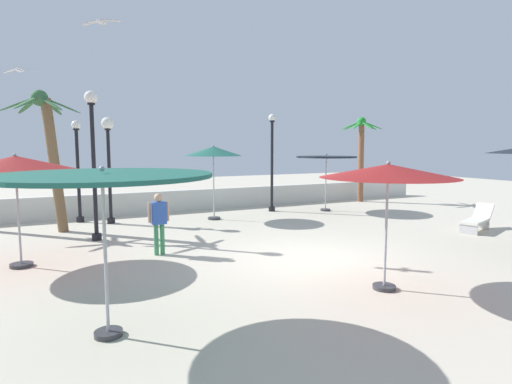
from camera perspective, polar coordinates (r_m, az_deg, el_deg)
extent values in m
plane|color=beige|center=(10.44, 8.18, -9.44)|extent=(56.00, 56.00, 0.00)
cube|color=silver|center=(18.68, -8.38, -1.06)|extent=(25.20, 0.30, 0.91)
cylinder|color=#333338|center=(6.93, -19.48, -17.72)|extent=(0.41, 0.41, 0.08)
cylinder|color=#A5A5AD|center=(6.55, -19.86, -8.31)|extent=(0.05, 0.05, 2.42)
cylinder|color=#1E594C|center=(6.36, -20.25, 2.11)|extent=(3.13, 3.13, 0.06)
sphere|color=#99999E|center=(6.35, -20.29, 3.00)|extent=(0.08, 0.08, 0.08)
cylinder|color=#333338|center=(18.56, 9.44, -2.42)|extent=(0.44, 0.44, 0.08)
cylinder|color=#A5A5AD|center=(18.42, 9.51, 1.11)|extent=(0.05, 0.05, 2.37)
cylinder|color=black|center=(18.35, 9.57, 4.74)|extent=(2.61, 2.61, 0.06)
sphere|color=#99999E|center=(18.35, 9.58, 5.09)|extent=(0.08, 0.08, 0.08)
cylinder|color=#333338|center=(16.27, -5.74, -3.58)|extent=(0.48, 0.48, 0.08)
cylinder|color=#A5A5AD|center=(16.11, -5.79, 0.66)|extent=(0.05, 0.05, 2.50)
cone|color=#1E594C|center=(16.03, -5.84, 5.57)|extent=(2.19, 2.19, 0.36)
sphere|color=#99999E|center=(16.03, -5.85, 6.27)|extent=(0.08, 0.08, 0.08)
cylinder|color=#333338|center=(8.85, 17.08, -12.29)|extent=(0.45, 0.45, 0.08)
cylinder|color=#A5A5AD|center=(8.57, 17.31, -5.36)|extent=(0.05, 0.05, 2.26)
cone|color=maroon|center=(8.41, 17.58, 2.76)|extent=(2.64, 2.64, 0.26)
sphere|color=#99999E|center=(8.41, 17.62, 3.81)|extent=(0.08, 0.08, 0.08)
cylinder|color=#333338|center=(11.37, -29.35, -8.68)|extent=(0.51, 0.51, 0.08)
cylinder|color=#A5A5AD|center=(11.15, -29.65, -3.20)|extent=(0.05, 0.05, 2.28)
cone|color=maroon|center=(11.03, -30.01, 3.35)|extent=(2.99, 2.99, 0.37)
sphere|color=#99999E|center=(11.03, -30.07, 4.38)|extent=(0.08, 0.08, 0.08)
cylinder|color=brown|center=(21.88, 14.12, 4.00)|extent=(0.32, 0.28, 4.05)
sphere|color=#248631|center=(21.87, 14.19, 9.30)|extent=(0.46, 0.46, 0.46)
ellipsoid|color=#248631|center=(22.22, 15.20, 8.72)|extent=(1.01, 0.23, 0.46)
ellipsoid|color=#248631|center=(22.39, 14.31, 8.73)|extent=(0.86, 0.83, 0.46)
ellipsoid|color=#248631|center=(22.13, 12.97, 8.79)|extent=(0.53, 1.01, 0.46)
ellipsoid|color=#248631|center=(21.74, 12.81, 8.84)|extent=(0.99, 0.62, 0.46)
ellipsoid|color=#248631|center=(21.38, 13.64, 8.87)|extent=(0.98, 0.64, 0.46)
ellipsoid|color=#248631|center=(21.41, 14.90, 8.83)|extent=(0.38, 1.02, 0.46)
ellipsoid|color=#248631|center=(21.87, 15.58, 8.75)|extent=(0.89, 0.81, 0.46)
cylinder|color=brown|center=(15.04, -25.77, 3.16)|extent=(0.65, 0.32, 4.34)
sphere|color=#34633C|center=(15.10, -27.45, 11.32)|extent=(0.52, 0.52, 0.52)
ellipsoid|color=#34633C|center=(15.08, -25.01, 10.68)|extent=(1.18, 0.23, 0.54)
ellipsoid|color=#34633C|center=(15.61, -26.13, 10.46)|extent=(0.80, 1.09, 0.54)
ellipsoid|color=#34633C|center=(15.61, -28.65, 10.33)|extent=(0.81, 1.09, 0.54)
ellipsoid|color=#34633C|center=(15.22, -29.75, 10.40)|extent=(1.19, 0.41, 0.54)
ellipsoid|color=#34633C|center=(14.58, -28.86, 10.66)|extent=(0.83, 1.07, 0.54)
ellipsoid|color=#34633C|center=(14.55, -26.19, 10.81)|extent=(0.76, 1.11, 0.54)
cylinder|color=black|center=(13.52, -20.90, -5.73)|extent=(0.28, 0.28, 0.20)
cylinder|color=black|center=(13.27, -21.22, 2.41)|extent=(0.12, 0.12, 4.04)
cylinder|color=black|center=(13.30, -21.57, 11.12)|extent=(0.22, 0.22, 0.06)
sphere|color=white|center=(13.32, -21.60, 11.93)|extent=(0.38, 0.38, 0.38)
cylinder|color=black|center=(18.21, 2.17, -2.31)|extent=(0.28, 0.28, 0.20)
cylinder|color=black|center=(18.03, 2.19, 3.46)|extent=(0.12, 0.12, 3.87)
cylinder|color=black|center=(18.04, 2.22, 9.61)|extent=(0.22, 0.22, 0.06)
sphere|color=white|center=(18.05, 2.22, 10.10)|extent=(0.31, 0.31, 0.31)
cylinder|color=black|center=(16.24, -19.16, -3.70)|extent=(0.28, 0.28, 0.20)
cylinder|color=black|center=(16.05, -19.36, 1.96)|extent=(0.12, 0.12, 3.42)
cylinder|color=black|center=(16.02, -19.59, 8.06)|extent=(0.22, 0.22, 0.06)
sphere|color=white|center=(16.03, -19.61, 8.83)|extent=(0.43, 0.43, 0.43)
cylinder|color=black|center=(16.92, -22.85, -3.46)|extent=(0.28, 0.28, 0.20)
cylinder|color=black|center=(16.73, -23.09, 1.99)|extent=(0.12, 0.12, 3.42)
cylinder|color=black|center=(16.71, -23.34, 7.85)|extent=(0.22, 0.22, 0.06)
sphere|color=white|center=(16.71, -23.36, 8.40)|extent=(0.32, 0.32, 0.32)
cube|color=#B7B7BC|center=(15.05, 27.00, -4.52)|extent=(0.23, 0.53, 0.35)
cube|color=#B7B7BC|center=(16.29, 28.29, -3.81)|extent=(0.23, 0.53, 0.35)
cube|color=silver|center=(15.64, 27.70, -3.52)|extent=(1.50, 1.00, 0.08)
cube|color=silver|center=(16.49, 28.62, -2.28)|extent=(0.68, 0.70, 0.51)
cylinder|color=#3F8C59|center=(11.18, -13.45, -6.35)|extent=(0.12, 0.12, 0.81)
cylinder|color=#3F8C59|center=(11.23, -12.67, -6.28)|extent=(0.12, 0.12, 0.81)
cube|color=#3359B2|center=(11.07, -13.15, -2.80)|extent=(0.37, 0.26, 0.58)
sphere|color=tan|center=(11.02, -13.20, -0.76)|extent=(0.22, 0.22, 0.22)
cylinder|color=tan|center=(11.00, -14.35, -2.74)|extent=(0.08, 0.08, 0.52)
cylinder|color=tan|center=(11.14, -11.97, -2.57)|extent=(0.08, 0.08, 0.52)
ellipsoid|color=white|center=(12.86, -20.40, 20.89)|extent=(0.31, 0.31, 0.12)
sphere|color=white|center=(13.00, -19.91, 20.88)|extent=(0.10, 0.10, 0.10)
cube|color=silver|center=(13.03, -21.50, 20.73)|extent=(0.52, 0.51, 0.10)
cube|color=silver|center=(12.69, -19.26, 21.22)|extent=(0.52, 0.51, 0.09)
ellipsoid|color=white|center=(18.90, -29.60, 14.24)|extent=(0.29, 0.33, 0.12)
sphere|color=white|center=(19.04, -29.27, 14.28)|extent=(0.10, 0.10, 0.10)
cube|color=silver|center=(19.12, -30.40, 14.15)|extent=(0.61, 0.50, 0.20)
cube|color=silver|center=(18.70, -28.79, 14.44)|extent=(0.61, 0.50, 0.19)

